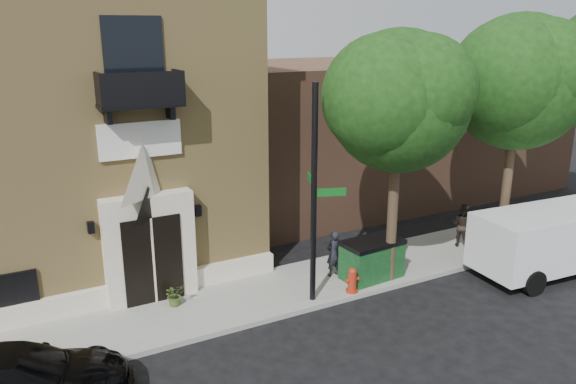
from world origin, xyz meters
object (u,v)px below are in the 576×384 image
cargo_van (556,238)px  dumpster (372,259)px  black_sedan (13,383)px  pedestrian_far (463,225)px  street_sign (314,196)px  fire_hydrant (352,280)px  pedestrian_near (334,254)px

cargo_van → dumpster: 6.23m
black_sedan → pedestrian_far: size_ratio=3.07×
street_sign → fire_hydrant: bearing=11.1°
street_sign → dumpster: 3.53m
fire_hydrant → cargo_van: bearing=-13.6°
cargo_van → pedestrian_near: bearing=160.9°
black_sedan → fire_hydrant: (9.36, 1.03, -0.18)m
cargo_van → pedestrian_near: size_ratio=3.62×
fire_hydrant → pedestrian_far: 5.83m
black_sedan → pedestrian_near: bearing=-61.7°
cargo_van → pedestrian_far: bearing=117.9°
street_sign → fire_hydrant: street_sign is taller
street_sign → pedestrian_far: bearing=27.9°
pedestrian_far → cargo_van: bearing=-177.4°
fire_hydrant → dumpster: 1.30m
street_sign → black_sedan: bearing=-151.8°
dumpster → pedestrian_near: bearing=140.8°
dumpster → pedestrian_far: bearing=4.1°
fire_hydrant → dumpster: size_ratio=0.40×
pedestrian_far → street_sign: bearing=77.5°
street_sign → pedestrian_near: street_sign is taller
fire_hydrant → pedestrian_near: bearing=83.5°
cargo_van → pedestrian_far: cargo_van is taller
black_sedan → dumpster: black_sedan is taller
dumpster → pedestrian_near: size_ratio=1.32×
street_sign → fire_hydrant: size_ratio=7.97×
fire_hydrant → dumpster: (1.14, 0.57, 0.25)m
street_sign → dumpster: (2.40, 0.38, -2.56)m
pedestrian_near → fire_hydrant: bearing=82.1°
black_sedan → cargo_van: bearing=-77.7°
cargo_van → dumpster: cargo_van is taller
street_sign → pedestrian_near: bearing=57.3°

